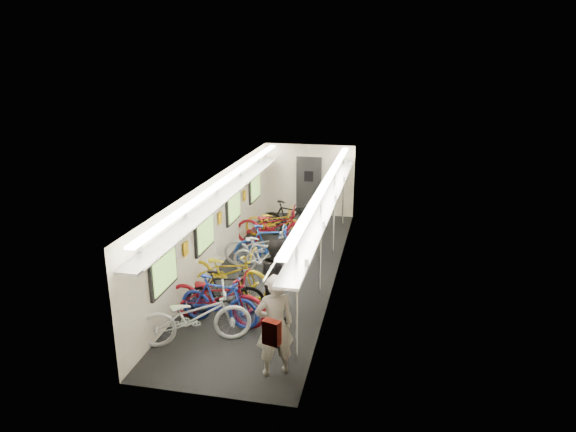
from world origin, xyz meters
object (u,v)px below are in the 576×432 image
at_px(bicycle_0, 195,316).
at_px(bicycle_1, 219,301).
at_px(passenger_mid, 277,277).
at_px(backpack, 272,332).
at_px(passenger_near, 275,325).

bearing_deg(bicycle_0, bicycle_1, -39.42).
relative_size(passenger_mid, backpack, 4.47).
relative_size(bicycle_0, backpack, 5.56).
xyz_separation_m(bicycle_0, bicycle_1, (0.22, 0.76, -0.03)).
height_order(bicycle_0, bicycle_1, bicycle_0).
height_order(bicycle_1, passenger_near, passenger_near).
bearing_deg(bicycle_1, passenger_near, -124.76).
distance_m(bicycle_1, passenger_mid, 1.26).
height_order(bicycle_0, passenger_near, passenger_near).
distance_m(bicycle_0, passenger_near, 1.84).
bearing_deg(passenger_mid, bicycle_1, 74.45).
height_order(bicycle_0, backpack, backpack).
distance_m(bicycle_1, passenger_near, 2.07).
bearing_deg(bicycle_1, bicycle_0, 172.87).
relative_size(passenger_near, backpack, 4.82).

